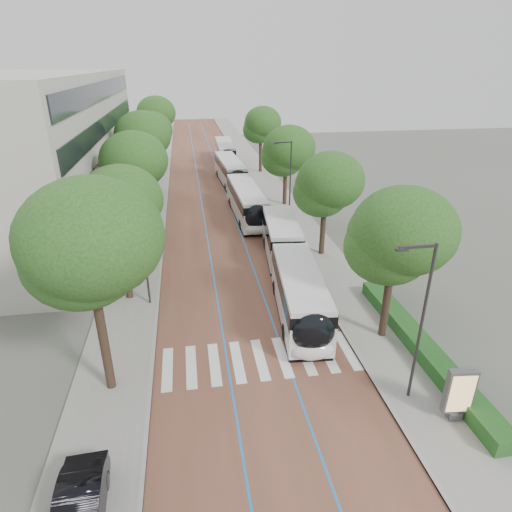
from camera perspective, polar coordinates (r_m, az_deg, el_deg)
The scene contains 22 objects.
ground at distance 23.30m, azimuth 0.49°, elevation -15.17°, with size 160.00×160.00×0.00m, color #51544C.
road at distance 59.63m, azimuth -6.16°, elevation 9.92°, with size 11.00×140.00×0.02m, color brown.
sidewalk_left at distance 59.70m, azimuth -13.45°, elevation 9.46°, with size 4.00×140.00×0.12m, color gray.
sidewalk_right at distance 60.48m, azimuth 1.06°, elevation 10.31°, with size 4.00×140.00×0.12m, color gray.
kerb_left at distance 59.59m, azimuth -11.61°, elevation 9.60°, with size 0.20×140.00×0.14m, color gray.
kerb_right at distance 60.17m, azimuth -0.75°, elevation 10.24°, with size 0.20×140.00×0.14m, color gray.
zebra_crossing at distance 24.08m, azimuth 0.56°, elevation -13.57°, with size 10.55×3.60×0.01m.
lane_line_left at distance 59.57m, azimuth -7.72°, elevation 9.84°, with size 0.12×126.00×0.01m, color #2269AC.
lane_line_right at distance 59.73m, azimuth -4.61°, elevation 10.02°, with size 0.12×126.00×0.01m, color #2269AC.
office_building at distance 49.15m, azimuth -29.39°, elevation 12.24°, with size 18.11×40.00×14.00m.
hedge at distance 25.83m, azimuth 21.23°, elevation -11.19°, with size 1.20×14.00×0.80m, color #184317.
streetlight_near at distance 20.27m, azimuth 21.02°, elevation -7.06°, with size 1.82×0.20×8.00m.
streetlight_far at distance 42.06m, azimuth 4.37°, elevation 10.59°, with size 1.82×0.20×8.00m.
lamp_post_left at distance 27.99m, azimuth -14.75°, elevation 1.05°, with size 0.14×0.14×8.00m, color #2E2E31.
trees_left at distance 44.41m, azimuth -15.30°, elevation 13.46°, with size 6.11×61.10×10.15m.
trees_right at distance 41.35m, azimuth 6.16°, elevation 12.02°, with size 5.67×47.38×8.72m.
lead_bus at distance 30.19m, azimuth 4.66°, elevation -1.61°, with size 4.27×18.55×3.20m.
bus_queued_0 at distance 44.23m, azimuth -1.20°, elevation 7.05°, with size 2.83×12.46×3.20m.
bus_queued_1 at distance 57.39m, azimuth -3.39°, elevation 11.10°, with size 3.20×12.52×3.20m.
bus_queued_2 at distance 70.49m, azimuth -4.14°, elevation 13.59°, with size 2.81×12.45×3.20m.
ad_panel at distance 21.74m, azimuth 25.45°, elevation -16.25°, with size 1.31×0.56×2.67m.
parked_car at distance 18.08m, azimuth -22.49°, elevation -28.92°, with size 1.55×4.45×1.47m, color black.
Camera 1 is at (-3.10, -17.67, 14.87)m, focal length 30.00 mm.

